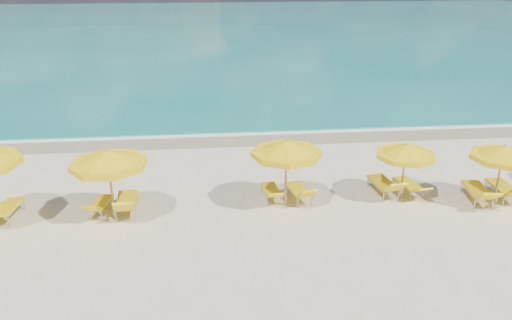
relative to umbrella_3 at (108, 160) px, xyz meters
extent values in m
plane|color=beige|center=(4.78, 0.16, -2.07)|extent=(120.00, 120.00, 0.00)
cube|color=#147469|center=(4.78, 48.16, -2.07)|extent=(120.00, 80.00, 0.30)
cube|color=tan|center=(4.78, 7.56, -2.07)|extent=(120.00, 2.60, 0.01)
cube|color=white|center=(4.78, 8.36, -2.07)|extent=(120.00, 1.20, 0.03)
cube|color=white|center=(-1.22, 17.16, -2.07)|extent=(14.00, 0.36, 0.05)
cube|color=white|center=(12.78, 24.16, -2.07)|extent=(18.00, 0.30, 0.05)
cylinder|color=tan|center=(0.00, 0.00, -0.91)|extent=(0.07, 0.07, 2.33)
cone|color=yellow|center=(0.00, 0.00, 0.07)|extent=(2.99, 2.99, 0.47)
cylinder|color=yellow|center=(0.00, 0.00, -0.16)|extent=(3.02, 3.02, 0.19)
sphere|color=tan|center=(0.00, 0.00, 0.31)|extent=(0.10, 0.10, 0.10)
cylinder|color=tan|center=(5.65, 0.41, -0.92)|extent=(0.07, 0.07, 2.30)
cone|color=yellow|center=(5.65, 0.41, 0.04)|extent=(2.51, 2.51, 0.46)
cylinder|color=yellow|center=(5.65, 0.41, -0.18)|extent=(2.53, 2.53, 0.18)
sphere|color=tan|center=(5.65, 0.41, 0.28)|extent=(0.10, 0.10, 0.10)
cylinder|color=tan|center=(9.77, 0.51, -1.08)|extent=(0.06, 0.06, 1.99)
cone|color=yellow|center=(9.77, 0.51, -0.24)|extent=(2.12, 2.12, 0.40)
cylinder|color=yellow|center=(9.77, 0.51, -0.44)|extent=(2.14, 2.14, 0.16)
sphere|color=tan|center=(9.77, 0.51, -0.04)|extent=(0.09, 0.09, 0.09)
cylinder|color=tan|center=(12.84, -0.18, -1.03)|extent=(0.06, 0.06, 2.08)
cone|color=yellow|center=(12.84, -0.18, -0.16)|extent=(2.56, 2.56, 0.42)
cylinder|color=yellow|center=(12.84, -0.18, -0.37)|extent=(2.58, 2.58, 0.17)
sphere|color=tan|center=(12.84, -0.18, 0.05)|extent=(0.09, 0.09, 0.09)
cube|color=yellow|center=(-3.44, 0.48, -1.71)|extent=(0.68, 1.31, 0.08)
cube|color=yellow|center=(-0.52, 0.55, -1.74)|extent=(0.71, 1.24, 0.07)
cube|color=yellow|center=(-0.65, -0.22, -1.55)|extent=(0.59, 0.54, 0.41)
cube|color=yellow|center=(0.36, 0.48, -1.66)|extent=(0.74, 1.49, 0.09)
cube|color=yellow|center=(0.42, -0.48, -1.41)|extent=(0.68, 0.59, 0.54)
cube|color=yellow|center=(5.22, 1.01, -1.74)|extent=(0.59, 1.19, 0.07)
cube|color=yellow|center=(5.28, 0.21, -1.59)|extent=(0.55, 0.53, 0.36)
cube|color=yellow|center=(6.16, 0.85, -1.71)|extent=(0.79, 1.33, 0.08)
cube|color=yellow|center=(6.33, 0.04, -1.50)|extent=(0.64, 0.57, 0.47)
cube|color=yellow|center=(9.28, 1.03, -1.67)|extent=(0.79, 1.45, 0.09)
cube|color=yellow|center=(9.40, 0.11, -1.45)|extent=(0.68, 0.60, 0.51)
cube|color=yellow|center=(10.18, 0.95, -1.72)|extent=(0.74, 1.29, 0.07)
cube|color=yellow|center=(10.33, 0.11, -1.58)|extent=(0.63, 0.62, 0.34)
cube|color=yellow|center=(12.34, 0.12, -1.66)|extent=(0.83, 1.50, 0.09)
cube|color=yellow|center=(12.20, -0.84, -1.45)|extent=(0.71, 0.66, 0.48)
cube|color=yellow|center=(13.36, 0.26, -1.67)|extent=(0.69, 1.42, 0.09)
camera|label=1|loc=(3.11, -14.70, 5.72)|focal=35.00mm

